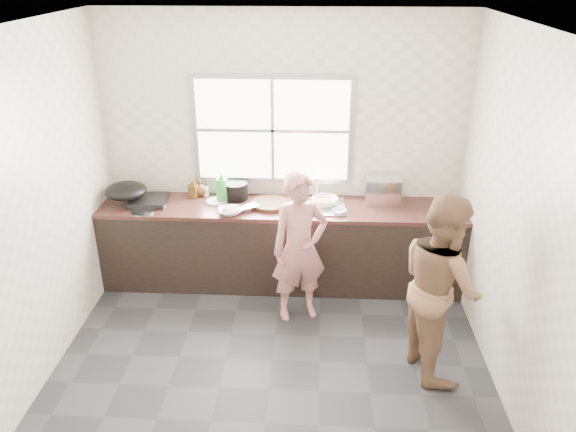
# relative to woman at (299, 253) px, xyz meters

# --- Properties ---
(floor) EXTENTS (3.60, 3.20, 0.01)m
(floor) POSITION_rel_woman_xyz_m (-0.20, -0.69, -0.67)
(floor) COLOR #29292B
(floor) RESTS_ON ground
(ceiling) EXTENTS (3.60, 3.20, 0.01)m
(ceiling) POSITION_rel_woman_xyz_m (-0.20, -0.69, 2.04)
(ceiling) COLOR silver
(ceiling) RESTS_ON wall_back
(wall_back) EXTENTS (3.60, 0.01, 2.70)m
(wall_back) POSITION_rel_woman_xyz_m (-0.20, 0.91, 0.68)
(wall_back) COLOR beige
(wall_back) RESTS_ON ground
(wall_left) EXTENTS (0.01, 3.20, 2.70)m
(wall_left) POSITION_rel_woman_xyz_m (-2.01, -0.69, 0.68)
(wall_left) COLOR beige
(wall_left) RESTS_ON ground
(wall_right) EXTENTS (0.01, 3.20, 2.70)m
(wall_right) POSITION_rel_woman_xyz_m (1.60, -0.69, 0.68)
(wall_right) COLOR beige
(wall_right) RESTS_ON ground
(wall_front) EXTENTS (3.60, 0.01, 2.70)m
(wall_front) POSITION_rel_woman_xyz_m (-0.20, -2.30, 0.68)
(wall_front) COLOR beige
(wall_front) RESTS_ON ground
(cabinet) EXTENTS (3.60, 0.62, 0.82)m
(cabinet) POSITION_rel_woman_xyz_m (-0.20, 0.60, -0.26)
(cabinet) COLOR black
(cabinet) RESTS_ON floor
(countertop) EXTENTS (3.60, 0.64, 0.04)m
(countertop) POSITION_rel_woman_xyz_m (-0.20, 0.60, 0.17)
(countertop) COLOR #351A16
(countertop) RESTS_ON cabinet
(sink) EXTENTS (0.55, 0.45, 0.02)m
(sink) POSITION_rel_woman_xyz_m (0.15, 0.60, 0.20)
(sink) COLOR silver
(sink) RESTS_ON countertop
(faucet) EXTENTS (0.02, 0.02, 0.30)m
(faucet) POSITION_rel_woman_xyz_m (0.15, 0.80, 0.34)
(faucet) COLOR silver
(faucet) RESTS_ON countertop
(window_frame) EXTENTS (1.60, 0.05, 1.10)m
(window_frame) POSITION_rel_woman_xyz_m (-0.30, 0.90, 0.88)
(window_frame) COLOR #9EA0A5
(window_frame) RESTS_ON wall_back
(window_glazing) EXTENTS (1.50, 0.01, 1.00)m
(window_glazing) POSITION_rel_woman_xyz_m (-0.30, 0.87, 0.88)
(window_glazing) COLOR white
(window_glazing) RESTS_ON window_frame
(woman) EXTENTS (0.56, 0.46, 1.33)m
(woman) POSITION_rel_woman_xyz_m (0.00, 0.00, 0.00)
(woman) COLOR #BE7572
(woman) RESTS_ON floor
(person_side) EXTENTS (0.74, 0.86, 1.54)m
(person_side) POSITION_rel_woman_xyz_m (1.13, -0.66, 0.10)
(person_side) COLOR brown
(person_side) RESTS_ON floor
(cutting_board) EXTENTS (0.48, 0.48, 0.04)m
(cutting_board) POSITION_rel_woman_xyz_m (-0.31, 0.61, 0.21)
(cutting_board) COLOR black
(cutting_board) RESTS_ON countertop
(cleaver) EXTENTS (0.25, 0.22, 0.01)m
(cleaver) POSITION_rel_woman_xyz_m (-0.53, 0.47, 0.24)
(cleaver) COLOR silver
(cleaver) RESTS_ON cutting_board
(bowl_mince) EXTENTS (0.27, 0.27, 0.06)m
(bowl_mince) POSITION_rel_woman_xyz_m (-0.68, 0.39, 0.22)
(bowl_mince) COLOR white
(bowl_mince) RESTS_ON countertop
(bowl_crabs) EXTENTS (0.28, 0.28, 0.07)m
(bowl_crabs) POSITION_rel_woman_xyz_m (0.23, 0.64, 0.23)
(bowl_crabs) COLOR white
(bowl_crabs) RESTS_ON countertop
(bowl_held) EXTENTS (0.20, 0.20, 0.06)m
(bowl_held) POSITION_rel_woman_xyz_m (0.37, 0.45, 0.22)
(bowl_held) COLOR silver
(bowl_held) RESTS_ON countertop
(black_pot) EXTENTS (0.26, 0.26, 0.18)m
(black_pot) POSITION_rel_woman_xyz_m (-0.68, 0.76, 0.28)
(black_pot) COLOR black
(black_pot) RESTS_ON countertop
(plate_food) EXTENTS (0.27, 0.27, 0.02)m
(plate_food) POSITION_rel_woman_xyz_m (-0.86, 0.67, 0.20)
(plate_food) COLOR silver
(plate_food) RESTS_ON countertop
(bottle_green) EXTENTS (0.16, 0.16, 0.33)m
(bottle_green) POSITION_rel_woman_xyz_m (-0.80, 0.69, 0.36)
(bottle_green) COLOR green
(bottle_green) RESTS_ON countertop
(bottle_brown_tall) EXTENTS (0.10, 0.11, 0.18)m
(bottle_brown_tall) POSITION_rel_woman_xyz_m (-1.11, 0.79, 0.29)
(bottle_brown_tall) COLOR #4E3713
(bottle_brown_tall) RESTS_ON countertop
(bottle_brown_short) EXTENTS (0.15, 0.15, 0.16)m
(bottle_brown_short) POSITION_rel_woman_xyz_m (-1.05, 0.83, 0.28)
(bottle_brown_short) COLOR #502A14
(bottle_brown_short) RESTS_ON countertop
(glass_jar) EXTENTS (0.07, 0.07, 0.10)m
(glass_jar) POSITION_rel_woman_xyz_m (-1.00, 0.83, 0.24)
(glass_jar) COLOR white
(glass_jar) RESTS_ON countertop
(burner) EXTENTS (0.38, 0.38, 0.05)m
(burner) POSITION_rel_woman_xyz_m (-1.54, 0.61, 0.22)
(burner) COLOR black
(burner) RESTS_ON countertop
(wok) EXTENTS (0.47, 0.47, 0.16)m
(wok) POSITION_rel_woman_xyz_m (-1.75, 0.59, 0.33)
(wok) COLOR black
(wok) RESTS_ON burner
(dish_rack) EXTENTS (0.35, 0.25, 0.26)m
(dish_rack) POSITION_rel_woman_xyz_m (0.80, 0.75, 0.33)
(dish_rack) COLOR silver
(dish_rack) RESTS_ON countertop
(pot_lid_left) EXTENTS (0.26, 0.26, 0.01)m
(pot_lid_left) POSITION_rel_woman_xyz_m (-1.53, 0.39, 0.20)
(pot_lid_left) COLOR #B1B3B8
(pot_lid_left) RESTS_ON countertop
(pot_lid_right) EXTENTS (0.26, 0.26, 0.01)m
(pot_lid_right) POSITION_rel_woman_xyz_m (-1.46, 0.56, 0.20)
(pot_lid_right) COLOR silver
(pot_lid_right) RESTS_ON countertop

